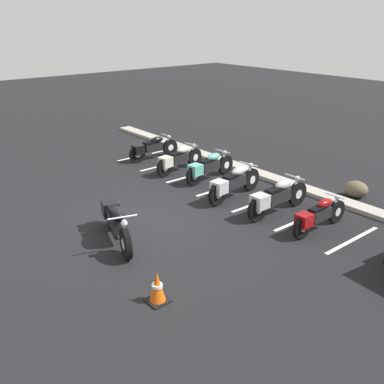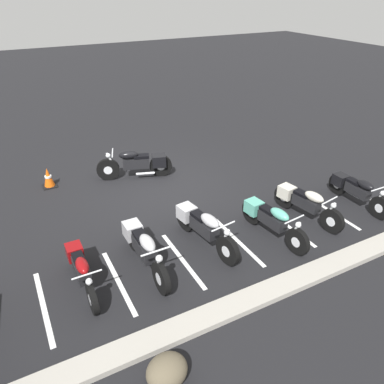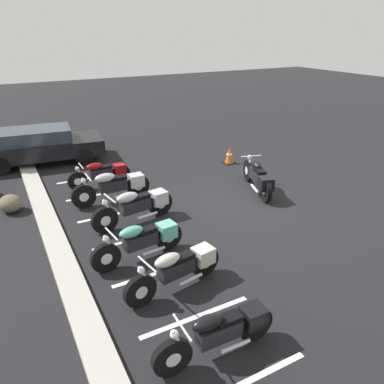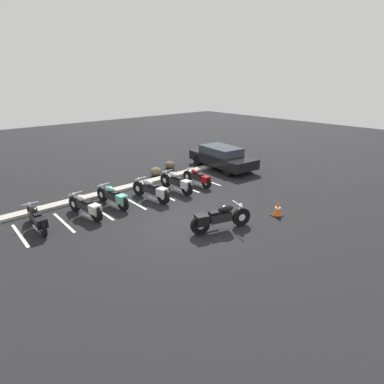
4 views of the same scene
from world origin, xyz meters
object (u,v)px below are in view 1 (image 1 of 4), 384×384
Objects in this scene: parked_bike_3 at (233,183)px; parked_bike_5 at (318,215)px; parked_bike_4 at (276,197)px; landscape_rock_0 at (356,189)px; motorcycle_black_featured at (116,221)px; parked_bike_2 at (208,167)px; parked_bike_1 at (178,159)px; traffic_cone at (157,288)px; parked_bike_0 at (152,148)px.

parked_bike_3 is 2.84m from parked_bike_5.
landscape_rock_0 is at bearing -14.99° from parked_bike_4.
parked_bike_2 is (-1.72, 4.37, -0.04)m from motorcycle_black_featured.
traffic_cone is at bearing -140.31° from parked_bike_1.
motorcycle_black_featured reaches higher than parked_bike_0.
motorcycle_black_featured is 4.23m from parked_bike_4.
motorcycle_black_featured is at bearing 145.43° from parked_bike_5.
parked_bike_4 reaches higher than parked_bike_5.
motorcycle_black_featured is 6.38m from parked_bike_0.
motorcycle_black_featured is 4.83m from parked_bike_5.
parked_bike_0 is 1.04× the size of parked_bike_5.
parked_bike_0 is 7.24m from landscape_rock_0.
parked_bike_4 is 2.83m from landscape_rock_0.
parked_bike_1 is 0.94× the size of parked_bike_3.
motorcycle_black_featured is 1.14× the size of parked_bike_5.
traffic_cone is (5.60, -4.84, -0.16)m from parked_bike_1.
traffic_cone is at bearing -123.21° from parked_bike_0.
parked_bike_4 is 3.75× the size of traffic_cone.
parked_bike_5 is at bearing -101.46° from parked_bike_2.
parked_bike_5 is at bearing -77.01° from landscape_rock_0.
landscape_rock_0 is at bearing 94.05° from traffic_cone.
traffic_cone is at bearing 3.32° from motorcycle_black_featured.
motorcycle_black_featured reaches higher than parked_bike_1.
parked_bike_3 is at bearing -113.29° from parked_bike_2.
parked_bike_1 is 1.29m from parked_bike_2.
traffic_cone is (7.34, -4.98, -0.15)m from parked_bike_0.
parked_bike_3 is 3.72× the size of traffic_cone.
motorcycle_black_featured reaches higher than parked_bike_5.
parked_bike_4 is at bearing -101.39° from parked_bike_1.
parked_bike_1 is at bearing 76.71° from parked_bike_3.
parked_bike_0 reaches higher than landscape_rock_0.
parked_bike_0 is at bearing 86.67° from parked_bike_4.
parked_bike_1 is at bearing 88.17° from parked_bike_5.
parked_bike_1 is 7.41m from traffic_cone.
motorcycle_black_featured is at bearing 160.16° from parked_bike_4.
landscape_rock_0 is 1.11× the size of traffic_cone.
traffic_cone is (2.61, -0.70, -0.20)m from motorcycle_black_featured.
parked_bike_4 is at bearing -104.29° from landscape_rock_0.
parked_bike_4 is 1.33m from parked_bike_5.
parked_bike_1 is 3.49× the size of traffic_cone.
motorcycle_black_featured is at bearing -131.22° from parked_bike_0.
motorcycle_black_featured is at bearing 165.06° from traffic_cone.
parked_bike_3 is 0.99× the size of parked_bike_4.
parked_bike_1 is at bearing 144.11° from motorcycle_black_featured.
motorcycle_black_featured is at bearing 173.41° from parked_bike_3.
parked_bike_3 is 5.34m from traffic_cone.
motorcycle_black_featured is 3.34× the size of landscape_rock_0.
traffic_cone is at bearing -146.05° from parked_bike_2.
landscape_rock_0 is (0.70, 2.74, -0.24)m from parked_bike_4.
traffic_cone is at bearing -85.95° from landscape_rock_0.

